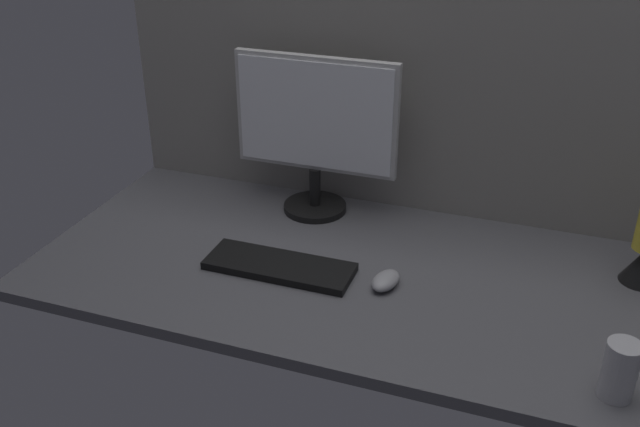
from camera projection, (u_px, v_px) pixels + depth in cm
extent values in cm
cube|color=#515156|center=(396.00, 277.00, 175.76)|extent=(180.00, 80.00, 3.00)
cube|color=gray|center=(436.00, 99.00, 191.15)|extent=(180.00, 5.00, 65.12)
cylinder|color=black|center=(315.00, 207.00, 204.03)|extent=(18.00, 18.00, 1.80)
cylinder|color=black|center=(315.00, 187.00, 201.05)|extent=(3.20, 3.20, 11.00)
cube|color=#B7B7B7|center=(316.00, 114.00, 191.88)|extent=(45.89, 2.40, 31.94)
cube|color=white|center=(314.00, 116.00, 190.71)|extent=(43.49, 0.60, 29.54)
cube|color=black|center=(279.00, 266.00, 175.34)|extent=(37.04, 13.12, 2.00)
ellipsoid|color=#99999E|center=(386.00, 281.00, 168.37)|extent=(7.52, 10.57, 3.40)
cylinder|color=#B2B2B7|center=(620.00, 370.00, 133.21)|extent=(6.64, 6.64, 12.14)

